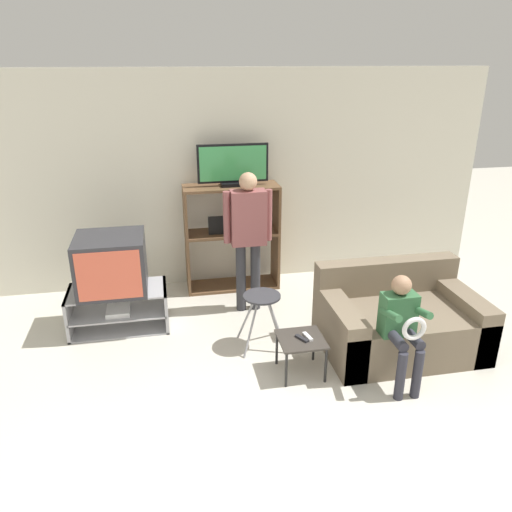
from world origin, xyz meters
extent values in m
plane|color=beige|center=(0.00, 0.00, 0.00)|extent=(18.00, 18.00, 0.00)
cube|color=silver|center=(0.00, 3.37, 1.30)|extent=(6.40, 0.06, 2.60)
cube|color=#A8A8AD|center=(-1.43, 2.31, 0.01)|extent=(1.02, 0.53, 0.02)
cube|color=#A8A8AD|center=(-1.43, 2.31, 0.20)|extent=(0.99, 0.53, 0.02)
cube|color=#A8A8AD|center=(-1.43, 2.31, 0.44)|extent=(1.02, 0.53, 0.02)
cube|color=#A8A8AD|center=(-1.92, 2.31, 0.22)|extent=(0.03, 0.53, 0.44)
cube|color=#A8A8AD|center=(-0.93, 2.31, 0.22)|extent=(0.03, 0.53, 0.44)
cube|color=white|center=(-1.43, 2.24, 0.23)|extent=(0.24, 0.28, 0.05)
cube|color=#2D2D33|center=(-1.45, 2.32, 0.73)|extent=(0.69, 0.64, 0.58)
cube|color=#D8593F|center=(-1.45, 2.00, 0.73)|extent=(0.61, 0.01, 0.50)
cube|color=brown|center=(-0.64, 3.10, 0.65)|extent=(0.03, 0.41, 1.30)
cube|color=brown|center=(0.46, 3.10, 0.65)|extent=(0.03, 0.41, 1.30)
cube|color=brown|center=(-0.09, 3.10, 0.02)|extent=(1.07, 0.41, 0.03)
cube|color=brown|center=(-0.09, 3.10, 0.71)|extent=(1.07, 0.41, 0.03)
cube|color=brown|center=(-0.09, 3.10, 1.28)|extent=(1.07, 0.41, 0.03)
cube|color=black|center=(-0.29, 3.04, 0.84)|extent=(0.18, 0.04, 0.22)
cube|color=black|center=(-0.06, 3.10, 1.32)|extent=(0.29, 0.20, 0.04)
cube|color=black|center=(-0.06, 3.10, 1.56)|extent=(0.83, 0.04, 0.44)
cube|color=#3FA559|center=(-0.06, 3.07, 1.56)|extent=(0.78, 0.01, 0.39)
cylinder|color=#99999E|center=(-0.14, 1.54, 0.27)|extent=(0.19, 0.17, 0.55)
cylinder|color=#99999E|center=(0.12, 1.54, 0.27)|extent=(0.19, 0.17, 0.55)
cylinder|color=#99999E|center=(-0.14, 1.78, 0.27)|extent=(0.19, 0.17, 0.55)
cylinder|color=#99999E|center=(0.12, 1.78, 0.27)|extent=(0.19, 0.17, 0.55)
cylinder|color=#333338|center=(-0.01, 1.66, 0.55)|extent=(0.37, 0.37, 0.02)
cube|color=#38332D|center=(0.24, 1.13, 0.35)|extent=(0.41, 0.41, 0.02)
cylinder|color=black|center=(0.06, 0.95, 0.17)|extent=(0.02, 0.02, 0.34)
cylinder|color=black|center=(0.42, 0.95, 0.17)|extent=(0.02, 0.02, 0.34)
cylinder|color=black|center=(0.06, 1.31, 0.17)|extent=(0.02, 0.02, 0.34)
cylinder|color=black|center=(0.42, 1.31, 0.17)|extent=(0.02, 0.02, 0.34)
cube|color=#232328|center=(0.24, 1.12, 0.37)|extent=(0.10, 0.14, 0.02)
cube|color=silver|center=(0.30, 1.14, 0.37)|extent=(0.06, 0.15, 0.02)
cube|color=#756651|center=(1.30, 1.34, 0.22)|extent=(1.49, 0.99, 0.45)
cube|color=#756651|center=(1.30, 1.74, 0.62)|extent=(1.49, 0.20, 0.35)
cube|color=#756651|center=(0.67, 1.34, 0.28)|extent=(0.22, 0.99, 0.57)
cube|color=#756651|center=(1.94, 1.34, 0.28)|extent=(0.22, 0.99, 0.57)
cylinder|color=#2D2D33|center=(-0.09, 2.46, 0.40)|extent=(0.11, 0.11, 0.80)
cylinder|color=#2D2D33|center=(0.08, 2.46, 0.40)|extent=(0.11, 0.11, 0.80)
cube|color=#8C4C4C|center=(0.00, 2.46, 1.10)|extent=(0.38, 0.20, 0.60)
cylinder|color=#8C4C4C|center=(-0.23, 2.46, 1.11)|extent=(0.08, 0.08, 0.57)
cylinder|color=#8C4C4C|center=(0.22, 2.46, 1.11)|extent=(0.08, 0.08, 0.57)
sphere|color=tan|center=(0.00, 2.46, 1.49)|extent=(0.19, 0.19, 0.19)
cylinder|color=#2D2D38|center=(0.96, 0.61, 0.22)|extent=(0.08, 0.08, 0.45)
cylinder|color=#2D2D38|center=(1.11, 0.61, 0.22)|extent=(0.08, 0.08, 0.45)
cylinder|color=#2D2D38|center=(0.96, 0.76, 0.49)|extent=(0.09, 0.30, 0.09)
cylinder|color=#2D2D38|center=(1.11, 0.76, 0.49)|extent=(0.09, 0.30, 0.09)
cube|color=#33663D|center=(1.03, 0.91, 0.64)|extent=(0.30, 0.17, 0.38)
cylinder|color=#33663D|center=(0.90, 0.78, 0.72)|extent=(0.06, 0.31, 0.14)
cylinder|color=#33663D|center=(1.17, 0.78, 0.72)|extent=(0.06, 0.31, 0.14)
sphere|color=#A37A5B|center=(1.03, 0.91, 0.92)|extent=(0.17, 0.17, 0.17)
torus|color=silver|center=(1.03, 0.63, 0.66)|extent=(0.21, 0.04, 0.21)
camera|label=1|loc=(-0.90, -2.58, 2.70)|focal=35.00mm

